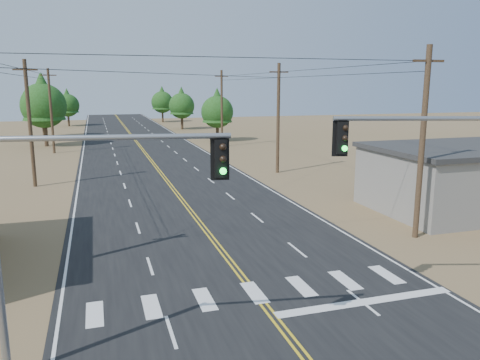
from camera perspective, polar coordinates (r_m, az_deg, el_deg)
name	(u,v)px	position (r m, az deg, el deg)	size (l,w,h in m)	color
road	(169,183)	(39.38, -8.67, -0.39)	(15.00, 200.00, 0.02)	black
utility_pole_left_mid	(30,123)	(40.56, -24.25, 6.37)	(1.80, 0.30, 10.00)	#4C3826
utility_pole_left_far	(51,110)	(60.43, -22.05, 7.87)	(1.80, 0.30, 10.00)	#4C3826
utility_pole_right_near	(422,142)	(25.95, 21.33, 4.30)	(1.80, 0.30, 10.00)	#4C3826
utility_pole_right_mid	(278,118)	(43.36, 4.68, 7.59)	(1.80, 0.30, 10.00)	#4C3826
utility_pole_right_far	(222,108)	(62.34, -2.24, 8.77)	(1.80, 0.30, 10.00)	#4C3826
signal_mast_left	(66,213)	(13.22, -20.44, -3.74)	(6.32, 1.32, 6.85)	gray
signal_mast_right	(461,179)	(17.60, 25.31, 0.06)	(6.19, 2.00, 7.11)	gray
tree_left_near	(43,101)	(67.86, -22.87, 8.83)	(5.86, 5.86, 9.76)	#3F2D1E
tree_left_mid	(41,98)	(79.34, -23.05, 9.13)	(5.94, 5.94, 9.91)	#3F2D1E
tree_left_far	(67,103)	(100.76, -20.30, 8.80)	(4.53, 4.53, 7.55)	#3F2D1E
tree_right_near	(217,109)	(68.48, -2.80, 8.69)	(4.66, 4.66, 7.76)	#3F2D1E
tree_right_mid	(182,103)	(88.45, -7.13, 9.27)	(4.73, 4.73, 7.88)	#3F2D1E
tree_right_far	(162,100)	(106.93, -9.47, 9.61)	(4.81, 4.81, 8.02)	#3F2D1E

